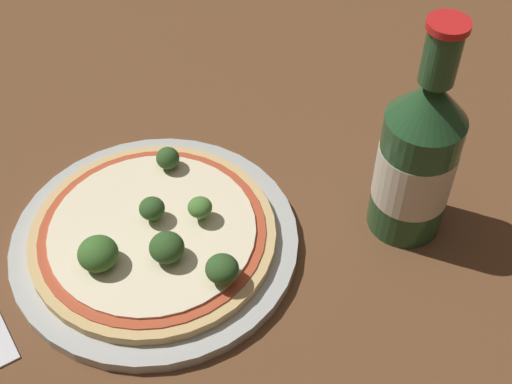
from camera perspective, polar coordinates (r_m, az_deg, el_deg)
name	(u,v)px	position (r m, az deg, el deg)	size (l,w,h in m)	color
ground_plane	(136,239)	(0.67, -9.58, -3.75)	(3.00, 3.00, 0.00)	brown
plate	(155,241)	(0.66, -8.05, -3.93)	(0.26, 0.26, 0.01)	#B2B7B2
pizza	(153,234)	(0.65, -8.25, -3.32)	(0.22, 0.22, 0.01)	tan
broccoli_floret_0	(152,205)	(0.65, -8.35, -1.06)	(0.02, 0.02, 0.02)	#6B8E51
broccoli_floret_1	(222,269)	(0.60, -2.73, -6.16)	(0.03, 0.03, 0.02)	#6B8E51
broccoli_floret_2	(168,158)	(0.69, -7.07, 2.69)	(0.02, 0.02, 0.02)	#6B8E51
broccoli_floret_3	(200,208)	(0.64, -4.51, -1.26)	(0.02, 0.02, 0.02)	#6B8E51
broccoli_floret_4	(98,254)	(0.62, -12.53, -4.83)	(0.03, 0.03, 0.03)	#6B8E51
broccoli_floret_5	(167,248)	(0.61, -7.15, -4.43)	(0.03, 0.03, 0.03)	#6B8E51
beer_bottle	(417,157)	(0.63, 12.79, 2.72)	(0.07, 0.07, 0.22)	#234C28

